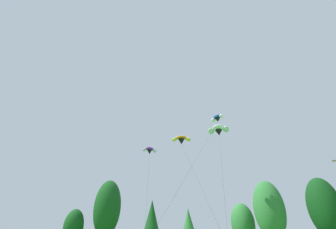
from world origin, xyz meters
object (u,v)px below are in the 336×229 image
object	(u,v)px
parafoil_kite_mid_white	(219,130)
parafoil_kite_low_orange	(181,140)
parafoil_kite_high_purple	(150,151)
parafoil_kite_far_blue_white	(217,118)

from	to	relation	value
parafoil_kite_mid_white	parafoil_kite_low_orange	bearing A→B (deg)	-137.88
parafoil_kite_mid_white	parafoil_kite_low_orange	distance (m)	7.77
parafoil_kite_high_purple	parafoil_kite_mid_white	distance (m)	14.13
parafoil_kite_high_purple	parafoil_kite_low_orange	xyz separation A→B (m)	(8.67, -5.38, -1.27)
parafoil_kite_low_orange	parafoil_kite_high_purple	bearing A→B (deg)	148.15
parafoil_kite_far_blue_white	parafoil_kite_low_orange	xyz separation A→B (m)	(-6.14, -0.44, -2.89)
parafoil_kite_far_blue_white	parafoil_kite_low_orange	size ratio (longest dim) A/B	1.18
parafoil_kite_far_blue_white	parafoil_kite_mid_white	bearing A→B (deg)	99.97
parafoil_kite_high_purple	parafoil_kite_far_blue_white	bearing A→B (deg)	-18.47
parafoil_kite_high_purple	parafoil_kite_mid_white	xyz separation A→B (m)	(14.03, -0.54, 1.58)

